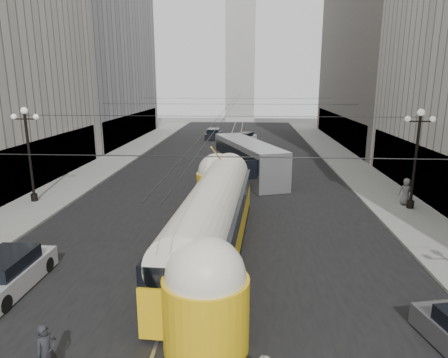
# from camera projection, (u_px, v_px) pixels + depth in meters

# --- Properties ---
(road) EXTENTS (20.00, 85.00, 0.02)m
(road) POSITION_uv_depth(u_px,v_px,m) (228.00, 163.00, 40.78)
(road) COLOR black
(road) RESTS_ON ground
(sidewalk_left) EXTENTS (4.00, 72.00, 0.15)m
(sidewalk_left) POSITION_uv_depth(u_px,v_px,m) (124.00, 155.00, 44.90)
(sidewalk_left) COLOR gray
(sidewalk_left) RESTS_ON ground
(sidewalk_right) EXTENTS (4.00, 72.00, 0.15)m
(sidewalk_right) POSITION_uv_depth(u_px,v_px,m) (340.00, 158.00, 43.42)
(sidewalk_right) COLOR gray
(sidewalk_right) RESTS_ON ground
(rail_left) EXTENTS (0.12, 85.00, 0.04)m
(rail_left) POSITION_uv_depth(u_px,v_px,m) (221.00, 163.00, 40.83)
(rail_left) COLOR gray
(rail_left) RESTS_ON ground
(rail_right) EXTENTS (0.12, 85.00, 0.04)m
(rail_right) POSITION_uv_depth(u_px,v_px,m) (236.00, 163.00, 40.74)
(rail_right) COLOR gray
(rail_right) RESTS_ON ground
(building_left_far) EXTENTS (12.60, 28.60, 28.60)m
(building_left_far) POSITION_uv_depth(u_px,v_px,m) (86.00, 34.00, 53.64)
(building_left_far) COLOR #999999
(building_left_far) RESTS_ON ground
(building_right_far) EXTENTS (12.60, 32.60, 32.60)m
(building_right_far) POSITION_uv_depth(u_px,v_px,m) (392.00, 15.00, 50.70)
(building_right_far) COLOR #514C47
(building_right_far) RESTS_ON ground
(distant_tower) EXTENTS (6.00, 6.00, 31.36)m
(distant_tower) POSITION_uv_depth(u_px,v_px,m) (241.00, 48.00, 83.27)
(distant_tower) COLOR #B2AFA8
(distant_tower) RESTS_ON ground
(lamppost_left_mid) EXTENTS (1.86, 0.44, 6.37)m
(lamppost_left_mid) POSITION_uv_depth(u_px,v_px,m) (29.00, 149.00, 26.61)
(lamppost_left_mid) COLOR black
(lamppost_left_mid) RESTS_ON sidewalk_left
(lamppost_right_mid) EXTENTS (1.86, 0.44, 6.37)m
(lamppost_right_mid) POSITION_uv_depth(u_px,v_px,m) (416.00, 153.00, 25.06)
(lamppost_right_mid) COLOR black
(lamppost_right_mid) RESTS_ON sidewalk_right
(catenary) EXTENTS (25.00, 72.00, 0.23)m
(catenary) POSITION_uv_depth(u_px,v_px,m) (229.00, 106.00, 38.40)
(catenary) COLOR black
(catenary) RESTS_ON ground
(streetcar) EXTENTS (3.50, 16.89, 3.71)m
(streetcar) POSITION_uv_depth(u_px,v_px,m) (213.00, 218.00, 19.06)
(streetcar) COLOR gold
(streetcar) RESTS_ON ground
(city_bus) EXTENTS (6.53, 12.65, 3.10)m
(city_bus) POSITION_uv_depth(u_px,v_px,m) (248.00, 158.00, 34.64)
(city_bus) COLOR #9A9C9F
(city_bus) RESTS_ON ground
(sedan_silver) EXTENTS (1.95, 4.68, 1.48)m
(sedan_silver) POSITION_uv_depth(u_px,v_px,m) (6.00, 274.00, 15.89)
(sedan_silver) COLOR silver
(sedan_silver) RESTS_ON ground
(sedan_white_far) EXTENTS (3.23, 4.48, 1.31)m
(sedan_white_far) POSITION_uv_depth(u_px,v_px,m) (245.00, 138.00, 55.14)
(sedan_white_far) COLOR white
(sedan_white_far) RESTS_ON ground
(sedan_dark_far) EXTENTS (2.09, 4.71, 1.46)m
(sedan_dark_far) POSITION_uv_depth(u_px,v_px,m) (213.00, 134.00, 58.32)
(sedan_dark_far) COLOR black
(sedan_dark_far) RESTS_ON ground
(pedestrian_crossing_a) EXTENTS (0.65, 0.71, 1.63)m
(pedestrian_crossing_a) POSITION_uv_depth(u_px,v_px,m) (47.00, 352.00, 11.11)
(pedestrian_crossing_a) COLOR black
(pedestrian_crossing_a) RESTS_ON ground
(pedestrian_sidewalk_right) EXTENTS (0.94, 0.64, 1.81)m
(pedestrian_sidewalk_right) POSITION_uv_depth(u_px,v_px,m) (406.00, 192.00, 26.39)
(pedestrian_sidewalk_right) COLOR slate
(pedestrian_sidewalk_right) RESTS_ON sidewalk_right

